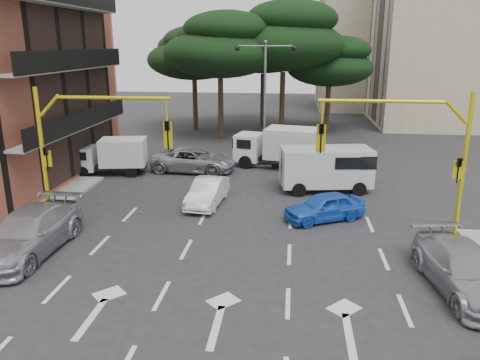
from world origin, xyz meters
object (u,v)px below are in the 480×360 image
Objects in this scene: street_lamp_center at (265,78)px; van_white at (326,169)px; car_silver_wagon at (28,233)px; car_silver_parked at (464,270)px; signal_mast_right at (418,146)px; box_truck_b at (277,147)px; box_truck_a at (110,157)px; car_blue_compact at (324,207)px; car_white_hatch at (208,192)px; signal_mast_left at (81,139)px; car_silver_cross_a at (193,160)px.

van_white is (3.81, -7.62, -4.23)m from street_lamp_center.
car_silver_wagon is 15.50m from car_silver_parked.
signal_mast_right reaches higher than van_white.
box_truck_b reaches higher than van_white.
box_truck_a is (-15.80, 8.23, -2.79)m from signal_mast_right.
car_blue_compact is 12.33m from car_silver_wagon.
car_white_hatch is at bearing 170.06° from box_truck_b.
street_lamp_center is at bearing 64.09° from signal_mast_left.
street_lamp_center is 1.55× the size of car_silver_parked.
car_silver_parked is (7.60, -18.04, -4.70)m from street_lamp_center.
signal_mast_right is 1.15× the size of car_silver_cross_a.
van_white is (7.92, -3.03, 0.47)m from car_silver_cross_a.
box_truck_b is (-6.60, 15.09, 0.57)m from car_silver_parked.
car_silver_wagon is at bearing 167.52° from car_silver_cross_a.
box_truck_a is at bearing -147.31° from street_lamp_center.
signal_mast_left is 1.06× the size of car_silver_wagon.
street_lamp_center is 11.54m from box_truck_a.
box_truck_a is at bearing 149.93° from car_white_hatch.
car_blue_compact is (5.62, -1.51, -0.01)m from car_white_hatch.
street_lamp_center is at bearing 84.10° from car_white_hatch.
box_truck_a is (-12.81, 1.84, -0.10)m from van_white.
car_white_hatch is 0.81× the size of van_white.
car_white_hatch is 0.69× the size of car_silver_wagon.
van_white is (5.93, 3.05, 0.56)m from car_white_hatch.
car_silver_wagon is 1.18× the size of van_white.
car_blue_compact is at bearing -73.93° from street_lamp_center.
car_silver_wagon is 1.26× the size of box_truck_a.
car_blue_compact is (-3.30, 1.84, -3.25)m from signal_mast_right.
box_truck_a reaches higher than car_silver_parked.
signal_mast_right reaches higher than car_silver_cross_a.
box_truck_a is (-1.14, 11.17, 0.28)m from car_silver_wagon.
box_truck_b is (8.86, 14.00, 0.48)m from car_silver_wagon.
van_white is at bearing -63.43° from street_lamp_center.
car_white_hatch is at bearing -157.42° from car_silver_cross_a.
box_truck_a is at bearing -144.58° from car_blue_compact.
signal_mast_left is at bearing -107.40° from car_blue_compact.
car_white_hatch is at bearing -101.22° from street_lamp_center.
van_white is 12.94m from box_truck_a.
van_white is 0.90× the size of box_truck_b.
car_blue_compact is at bearing -130.47° from car_silver_cross_a.
car_blue_compact is 0.77× the size of van_white.
car_blue_compact is 4.60m from van_white.
street_lamp_center is at bearing -162.61° from van_white.
car_silver_parked is at bearing -2.87° from car_silver_wagon.
car_silver_wagon reaches higher than car_blue_compact.
car_white_hatch is 0.77× the size of car_silver_parked.
box_truck_a is at bearing 104.93° from signal_mast_left.
car_white_hatch is 8.34m from box_truck_b.
car_silver_parked is 1.12× the size of box_truck_a.
box_truck_a reaches higher than car_white_hatch.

